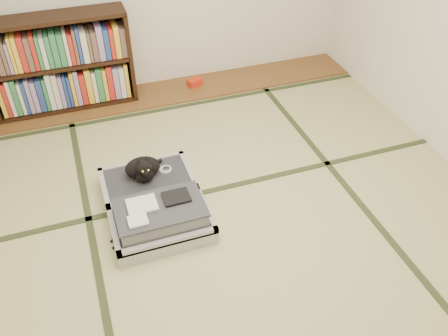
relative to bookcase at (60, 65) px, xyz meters
name	(u,v)px	position (x,y,z in m)	size (l,w,h in m)	color
floor	(233,224)	(0.98, -2.07, -0.45)	(4.50, 4.50, 0.00)	#BEBB7F
wood_strip	(167,92)	(0.98, -0.07, -0.44)	(4.00, 0.50, 0.02)	brown
red_item	(195,82)	(1.29, -0.04, -0.40)	(0.15, 0.09, 0.07)	red
room_shell	(237,35)	(0.98, -2.07, 1.01)	(4.50, 4.50, 4.50)	white
tatami_borders	(212,182)	(0.98, -1.58, -0.45)	(4.00, 4.50, 0.01)	#2D381E
bookcase	(60,65)	(0.00, 0.00, 0.00)	(1.33, 0.30, 0.92)	black
suitcase	(156,205)	(0.47, -1.79, -0.35)	(0.70, 0.94, 0.28)	#A2A2A6
cat	(143,168)	(0.46, -1.50, -0.22)	(0.31, 0.31, 0.25)	black
cable_coil	(166,169)	(0.64, -1.46, -0.31)	(0.10, 0.10, 0.02)	white
hanger	(134,232)	(0.28, -1.91, -0.44)	(0.38, 0.25, 0.01)	black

